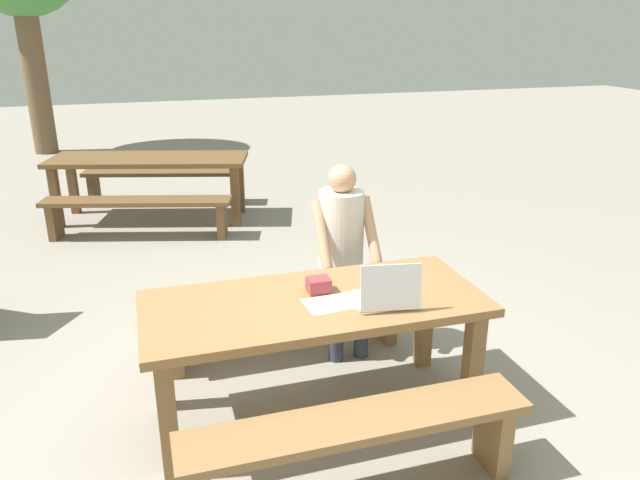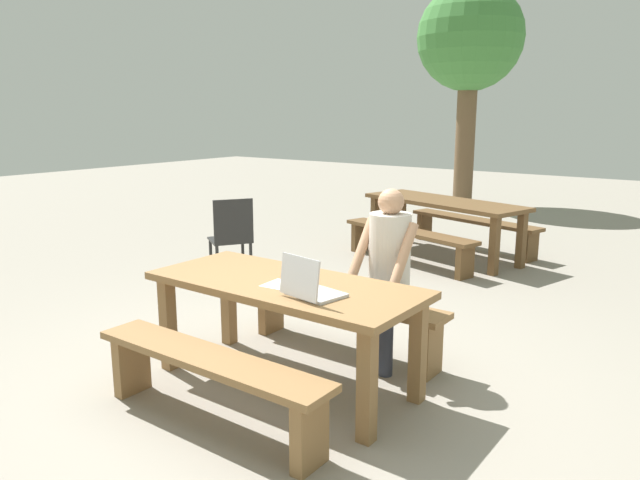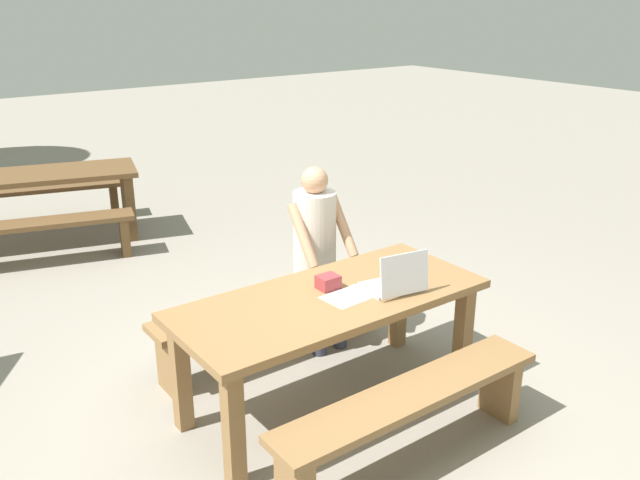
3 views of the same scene
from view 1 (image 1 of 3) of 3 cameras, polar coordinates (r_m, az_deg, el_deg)
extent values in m
plane|color=gray|center=(3.73, -0.48, -15.77)|extent=(30.00, 30.00, 0.00)
cube|color=olive|center=(3.37, -0.51, -5.99)|extent=(1.88, 0.81, 0.05)
cube|color=olive|center=(3.18, -14.08, -15.99)|extent=(0.09, 0.09, 0.68)
cube|color=olive|center=(3.61, 14.11, -11.36)|extent=(0.09, 0.09, 0.68)
cube|color=olive|center=(3.70, -14.68, -10.56)|extent=(0.09, 0.09, 0.68)
cube|color=olive|center=(4.07, 9.77, -7.21)|extent=(0.09, 0.09, 0.68)
cube|color=olive|center=(2.94, 3.54, -16.69)|extent=(1.68, 0.30, 0.05)
cube|color=olive|center=(3.36, 15.92, -16.98)|extent=(0.08, 0.24, 0.40)
cube|color=olive|center=(4.10, -3.29, -5.38)|extent=(1.68, 0.30, 0.05)
cube|color=olive|center=(4.11, -13.41, -9.35)|extent=(0.08, 0.24, 0.40)
cube|color=olive|center=(4.41, 6.21, -6.79)|extent=(0.08, 0.24, 0.40)
cube|color=silver|center=(3.35, 6.02, -5.56)|extent=(0.36, 0.30, 0.02)
cube|color=silver|center=(3.17, 6.66, -4.45)|extent=(0.32, 0.09, 0.25)
cube|color=black|center=(3.18, 6.64, -4.39)|extent=(0.29, 0.08, 0.23)
cube|color=#993338|center=(3.43, -0.13, -4.25)|extent=(0.12, 0.11, 0.08)
cube|color=white|center=(3.31, 1.17, -5.95)|extent=(0.31, 0.23, 0.00)
cylinder|color=#333847|center=(4.11, 1.53, -8.43)|extent=(0.10, 0.10, 0.45)
cylinder|color=#333847|center=(4.16, 3.90, -8.07)|extent=(0.10, 0.10, 0.45)
cube|color=#333847|center=(4.10, 2.36, -4.43)|extent=(0.28, 0.28, 0.12)
cylinder|color=silver|center=(4.05, 2.01, 0.48)|extent=(0.30, 0.30, 0.60)
cylinder|color=tan|center=(3.89, 0.14, 0.50)|extent=(0.07, 0.32, 0.41)
cylinder|color=tan|center=(4.00, 4.78, 0.97)|extent=(0.07, 0.32, 0.41)
sphere|color=tan|center=(3.93, 2.08, 5.76)|extent=(0.19, 0.19, 0.19)
cube|color=brown|center=(7.12, -15.79, 7.29)|extent=(2.28, 1.28, 0.05)
cube|color=brown|center=(7.27, -23.53, 3.66)|extent=(0.11, 0.11, 0.68)
cube|color=brown|center=(6.78, -7.95, 4.06)|extent=(0.11, 0.11, 0.68)
cube|color=brown|center=(7.74, -22.15, 4.77)|extent=(0.11, 0.11, 0.68)
cube|color=brown|center=(7.28, -7.50, 5.19)|extent=(0.11, 0.11, 0.68)
cube|color=brown|center=(6.60, -16.83, 3.49)|extent=(1.96, 0.81, 0.05)
cube|color=brown|center=(6.94, -23.62, 1.62)|extent=(0.14, 0.25, 0.38)
cube|color=brown|center=(6.48, -9.19, 1.86)|extent=(0.14, 0.25, 0.38)
cube|color=brown|center=(7.78, -14.48, 6.15)|extent=(1.96, 0.81, 0.05)
cube|color=brown|center=(8.08, -20.41, 4.47)|extent=(0.14, 0.25, 0.38)
cube|color=brown|center=(7.68, -7.97, 4.80)|extent=(0.14, 0.25, 0.38)
cylinder|color=brown|center=(11.49, -25.12, 13.82)|extent=(0.38, 0.38, 2.60)
camera|label=2|loc=(3.33, 72.97, -0.17)|focal=33.77mm
camera|label=3|loc=(1.33, -106.61, 3.71)|focal=37.64mm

